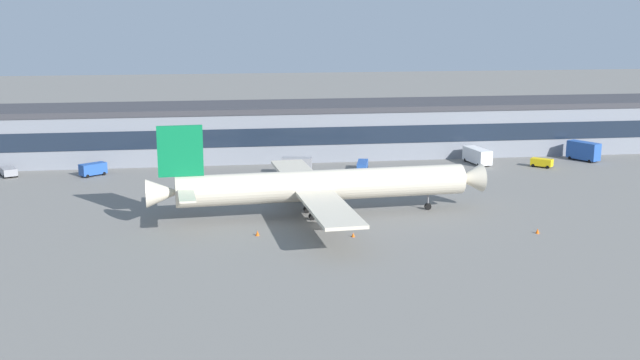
{
  "coord_description": "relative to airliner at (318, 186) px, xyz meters",
  "views": [
    {
      "loc": [
        -17.31,
        -112.39,
        32.2
      ],
      "look_at": [
        0.36,
        9.83,
        5.0
      ],
      "focal_mm": 43.0,
      "sensor_mm": 36.0,
      "label": 1
    }
  ],
  "objects": [
    {
      "name": "crew_van",
      "position": [
        -40.21,
        36.95,
        -3.55
      ],
      "size": [
        5.48,
        4.88,
        2.55
      ],
      "color": "#2651A5",
      "rests_on": "ground_plane"
    },
    {
      "name": "pushback_tractor",
      "position": [
        -57.02,
        38.97,
        -3.95
      ],
      "size": [
        4.37,
        5.45,
        1.75
      ],
      "color": "gray",
      "rests_on": "ground_plane"
    },
    {
      "name": "belt_loader",
      "position": [
        14.18,
        34.22,
        -3.85
      ],
      "size": [
        3.57,
        6.7,
        1.95
      ],
      "color": "#2651A5",
      "rests_on": "ground_plane"
    },
    {
      "name": "ground_plane",
      "position": [
        0.56,
        -5.77,
        -5.0
      ],
      "size": [
        600.0,
        600.0,
        0.0
      ],
      "primitive_type": "plane",
      "color": "slate"
    },
    {
      "name": "traffic_cone_1",
      "position": [
        30.88,
        -14.64,
        -4.64
      ],
      "size": [
        0.58,
        0.58,
        0.73
      ],
      "primitive_type": "cone",
      "color": "#F2590C",
      "rests_on": "ground_plane"
    },
    {
      "name": "terminal_building",
      "position": [
        0.56,
        53.07,
        0.97
      ],
      "size": [
        200.88,
        18.91,
        11.91
      ],
      "color": "gray",
      "rests_on": "ground_plane"
    },
    {
      "name": "fuel_truck",
      "position": [
        40.15,
        38.09,
        -3.12
      ],
      "size": [
        4.03,
        8.73,
        3.35
      ],
      "color": "white",
      "rests_on": "ground_plane"
    },
    {
      "name": "traffic_cone_0",
      "position": [
        -10.38,
        -9.83,
        -4.63
      ],
      "size": [
        0.59,
        0.59,
        0.74
      ],
      "primitive_type": "cone",
      "color": "#F2590C",
      "rests_on": "ground_plane"
    },
    {
      "name": "traffic_cone_2",
      "position": [
        3.43,
        -12.49,
        -4.68
      ],
      "size": [
        0.52,
        0.52,
        0.65
      ],
      "primitive_type": "cone",
      "color": "#F2590C",
      "rests_on": "ground_plane"
    },
    {
      "name": "follow_me_car",
      "position": [
        52.34,
        32.28,
        -3.91
      ],
      "size": [
        4.54,
        4.36,
        1.85
      ],
      "color": "yellow",
      "rests_on": "ground_plane"
    },
    {
      "name": "catering_truck",
      "position": [
        64.71,
        37.97,
        -2.71
      ],
      "size": [
        5.63,
        7.59,
        4.15
      ],
      "color": "#2651A5",
      "rests_on": "ground_plane"
    },
    {
      "name": "airliner",
      "position": [
        0.0,
        0.0,
        0.0
      ],
      "size": [
        55.09,
        47.33,
        15.36
      ],
      "color": "beige",
      "rests_on": "ground_plane"
    },
    {
      "name": "stair_truck",
      "position": [
        0.1,
        31.92,
        -3.03
      ],
      "size": [
        6.36,
        3.58,
        3.55
      ],
      "color": "gray",
      "rests_on": "ground_plane"
    }
  ]
}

